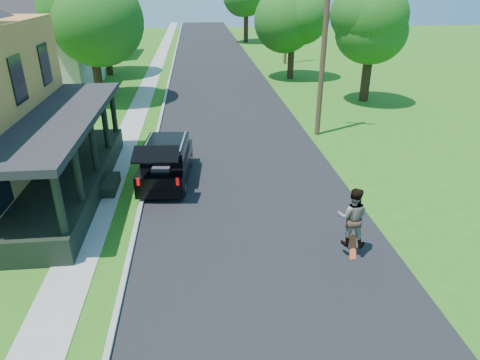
{
  "coord_description": "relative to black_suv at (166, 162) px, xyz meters",
  "views": [
    {
      "loc": [
        -1.85,
        -9.57,
        7.51
      ],
      "look_at": [
        -0.56,
        3.0,
        1.6
      ],
      "focal_mm": 32.0,
      "sensor_mm": 36.0,
      "label": 1
    }
  ],
  "objects": [
    {
      "name": "tree_right_mid",
      "position": [
        9.21,
        19.4,
        4.53
      ],
      "size": [
        5.12,
        5.08,
        7.95
      ],
      "rotation": [
        0.0,
        0.0,
        -0.08
      ],
      "color": "black",
      "rests_on": "ground"
    },
    {
      "name": "sidewalk",
      "position": [
        -2.4,
        13.31,
        -0.82
      ],
      "size": [
        1.3,
        120.0,
        0.03
      ],
      "primitive_type": "cube",
      "color": "gray",
      "rests_on": "ground"
    },
    {
      "name": "tree_right_near",
      "position": [
        12.71,
        11.76,
        4.47
      ],
      "size": [
        6.62,
        6.19,
        8.01
      ],
      "rotation": [
        0.0,
        0.0,
        0.35
      ],
      "color": "black",
      "rests_on": "ground"
    },
    {
      "name": "skateboard",
      "position": [
        5.8,
        -5.96,
        -0.56
      ],
      "size": [
        0.28,
        0.48,
        0.63
      ],
      "rotation": [
        0.0,
        0.0,
        0.01
      ],
      "color": "#B3370F",
      "rests_on": "ground"
    },
    {
      "name": "utility_pole_far",
      "position": [
        10.2,
        26.46,
        4.59
      ],
      "size": [
        1.75,
        0.29,
        10.5
      ],
      "rotation": [
        0.0,
        0.0,
        0.0
      ],
      "color": "#4B3523",
      "rests_on": "ground"
    },
    {
      "name": "tree_left_mid",
      "position": [
        -5.2,
        13.25,
        5.22
      ],
      "size": [
        7.53,
        7.3,
        9.21
      ],
      "rotation": [
        0.0,
        0.0,
        0.38
      ],
      "color": "black",
      "rests_on": "ground"
    },
    {
      "name": "front_walk",
      "position": [
        -6.3,
        -0.69,
        -0.82
      ],
      "size": [
        6.5,
        1.2,
        0.03
      ],
      "primitive_type": "cube",
      "color": "gray",
      "rests_on": "ground"
    },
    {
      "name": "black_suv",
      "position": [
        0.0,
        0.0,
        0.0
      ],
      "size": [
        2.12,
        4.73,
        2.15
      ],
      "rotation": [
        0.0,
        0.0,
        -0.09
      ],
      "color": "black",
      "rests_on": "ground"
    },
    {
      "name": "street",
      "position": [
        3.2,
        13.31,
        -0.82
      ],
      "size": [
        8.0,
        120.0,
        0.02
      ],
      "primitive_type": "cube",
      "color": "black",
      "rests_on": "ground"
    },
    {
      "name": "tree_left_far",
      "position": [
        -6.16,
        22.6,
        4.76
      ],
      "size": [
        6.2,
        6.04,
        8.83
      ],
      "rotation": [
        0.0,
        0.0,
        0.04
      ],
      "color": "black",
      "rests_on": "ground"
    },
    {
      "name": "neighbor_house_mid",
      "position": [
        -10.3,
        17.31,
        3.37
      ],
      "size": [
        12.78,
        12.78,
        8.3
      ],
      "color": "beige",
      "rests_on": "ground"
    },
    {
      "name": "skateboarder",
      "position": [
        5.7,
        -5.88,
        0.46
      ],
      "size": [
        1.07,
        0.95,
        1.84
      ],
      "rotation": [
        0.0,
        0.0,
        2.81
      ],
      "color": "black",
      "rests_on": "ground"
    },
    {
      "name": "ground",
      "position": [
        3.2,
        -6.69,
        -0.82
      ],
      "size": [
        140.0,
        140.0,
        0.0
      ],
      "primitive_type": "plane",
      "color": "#286514",
      "rests_on": "ground"
    },
    {
      "name": "neighbor_house_far",
      "position": [
        -10.3,
        33.31,
        3.37
      ],
      "size": [
        12.78,
        12.78,
        8.3
      ],
      "color": "beige",
      "rests_on": "ground"
    },
    {
      "name": "utility_pole_near",
      "position": [
        7.7,
        5.07,
        4.19
      ],
      "size": [
        1.6,
        0.61,
        9.72
      ],
      "rotation": [
        0.0,
        0.0,
        -0.31
      ],
      "color": "#4B3523",
      "rests_on": "ground"
    },
    {
      "name": "curb",
      "position": [
        -0.85,
        13.31,
        -0.82
      ],
      "size": [
        0.15,
        120.0,
        0.12
      ],
      "primitive_type": "cube",
      "color": "#979792",
      "rests_on": "ground"
    }
  ]
}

